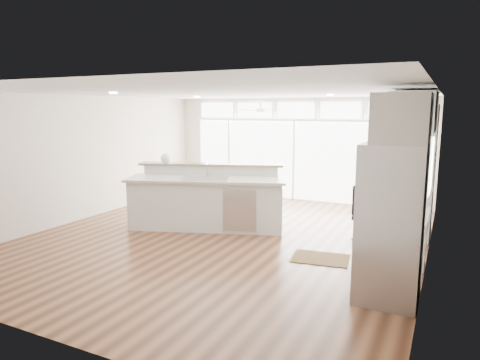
% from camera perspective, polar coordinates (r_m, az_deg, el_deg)
% --- Properties ---
extents(floor, '(7.00, 8.00, 0.02)m').
position_cam_1_polar(floor, '(8.18, -2.06, -7.77)').
color(floor, '#472616').
rests_on(floor, ground).
extents(ceiling, '(7.00, 8.00, 0.02)m').
position_cam_1_polar(ceiling, '(7.81, -2.18, 11.56)').
color(ceiling, white).
rests_on(ceiling, wall_back).
extents(wall_back, '(7.00, 0.04, 2.70)m').
position_cam_1_polar(wall_back, '(11.54, 7.37, 4.11)').
color(wall_back, beige).
rests_on(wall_back, floor).
extents(wall_front, '(7.00, 0.04, 2.70)m').
position_cam_1_polar(wall_front, '(4.81, -25.40, -4.26)').
color(wall_front, beige).
rests_on(wall_front, floor).
extents(wall_left, '(0.04, 8.00, 2.70)m').
position_cam_1_polar(wall_left, '(10.02, -20.06, 2.81)').
color(wall_left, beige).
rests_on(wall_left, floor).
extents(wall_right, '(0.04, 8.00, 2.70)m').
position_cam_1_polar(wall_right, '(6.96, 24.17, -0.17)').
color(wall_right, beige).
rests_on(wall_right, floor).
extents(glass_wall, '(5.80, 0.06, 2.08)m').
position_cam_1_polar(glass_wall, '(11.51, 7.24, 2.60)').
color(glass_wall, white).
rests_on(glass_wall, wall_back).
extents(transom_row, '(5.90, 0.06, 0.40)m').
position_cam_1_polar(transom_row, '(11.43, 7.38, 9.24)').
color(transom_row, white).
rests_on(transom_row, wall_back).
extents(desk_window, '(0.04, 0.85, 0.85)m').
position_cam_1_polar(desk_window, '(7.23, 24.06, 1.78)').
color(desk_window, white).
rests_on(desk_window, wall_right).
extents(ceiling_fan, '(1.16, 1.16, 0.32)m').
position_cam_1_polar(ceiling_fan, '(10.55, 2.74, 9.83)').
color(ceiling_fan, white).
rests_on(ceiling_fan, ceiling).
extents(recessed_lights, '(3.40, 3.00, 0.02)m').
position_cam_1_polar(recessed_lights, '(7.99, -1.48, 11.38)').
color(recessed_lights, white).
rests_on(recessed_lights, ceiling).
extents(oven_cabinet, '(0.64, 1.20, 2.50)m').
position_cam_1_polar(oven_cabinet, '(8.77, 22.45, 1.12)').
color(oven_cabinet, silver).
rests_on(oven_cabinet, floor).
extents(desk_nook, '(0.72, 1.30, 0.76)m').
position_cam_1_polar(desk_nook, '(7.48, 20.91, -6.95)').
color(desk_nook, silver).
rests_on(desk_nook, floor).
extents(upper_cabinets, '(0.64, 1.30, 0.64)m').
position_cam_1_polar(upper_cabinets, '(7.19, 22.16, 8.27)').
color(upper_cabinets, silver).
rests_on(upper_cabinets, wall_right).
extents(refrigerator, '(0.76, 0.90, 2.00)m').
position_cam_1_polar(refrigerator, '(5.73, 19.48, -5.37)').
color(refrigerator, '#A3A3A8').
rests_on(refrigerator, floor).
extents(fridge_cabinet, '(0.64, 0.90, 0.60)m').
position_cam_1_polar(fridge_cabinet, '(5.55, 20.84, 7.67)').
color(fridge_cabinet, silver).
rests_on(fridge_cabinet, wall_right).
extents(framed_photos, '(0.06, 0.22, 0.80)m').
position_cam_1_polar(framed_photos, '(7.86, 24.18, 1.23)').
color(framed_photos, black).
rests_on(framed_photos, wall_right).
extents(kitchen_island, '(3.42, 2.21, 1.27)m').
position_cam_1_polar(kitchen_island, '(8.70, -4.48, -2.34)').
color(kitchen_island, silver).
rests_on(kitchen_island, floor).
extents(rug, '(0.99, 0.77, 0.01)m').
position_cam_1_polar(rug, '(7.21, 10.68, -10.21)').
color(rug, '#3B2712').
rests_on(rug, floor).
extents(office_chair, '(0.72, 0.69, 1.08)m').
position_cam_1_polar(office_chair, '(7.81, 16.88, -4.82)').
color(office_chair, black).
rests_on(office_chair, floor).
extents(fishbowl, '(0.27, 0.27, 0.21)m').
position_cam_1_polar(fishbowl, '(9.19, -9.88, 2.88)').
color(fishbowl, silver).
rests_on(fishbowl, kitchen_island).
extents(monitor, '(0.09, 0.46, 0.38)m').
position_cam_1_polar(monitor, '(7.35, 20.55, -2.62)').
color(monitor, black).
rests_on(monitor, desk_nook).
extents(keyboard, '(0.14, 0.35, 0.02)m').
position_cam_1_polar(keyboard, '(7.41, 19.16, -3.90)').
color(keyboard, silver).
rests_on(keyboard, desk_nook).
extents(potted_plant, '(0.25, 0.28, 0.22)m').
position_cam_1_polar(potted_plant, '(8.69, 23.03, 10.01)').
color(potted_plant, '#375B27').
rests_on(potted_plant, oven_cabinet).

